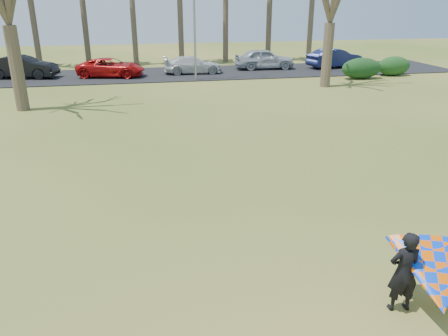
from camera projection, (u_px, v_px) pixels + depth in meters
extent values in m
plane|color=#2E5913|center=(241.00, 241.00, 10.41)|extent=(100.00, 100.00, 0.00)
cube|color=black|center=(164.00, 74.00, 33.24)|extent=(46.00, 7.00, 0.06)
cylinder|color=brown|center=(32.00, 11.00, 35.26)|extent=(0.48, 0.48, 9.00)
cylinder|color=#443929|center=(83.00, 6.00, 35.87)|extent=(0.48, 0.48, 9.70)
cylinder|color=#4D412E|center=(132.00, 1.00, 36.49)|extent=(0.48, 0.48, 10.40)
cylinder|color=brown|center=(180.00, 10.00, 37.48)|extent=(0.48, 0.48, 9.00)
cylinder|color=#483A2B|center=(226.00, 5.00, 38.09)|extent=(0.48, 0.48, 9.70)
cylinder|color=#4E402F|center=(270.00, 1.00, 38.70)|extent=(0.48, 0.48, 10.40)
cylinder|color=brown|center=(312.00, 9.00, 39.69)|extent=(0.48, 0.48, 9.00)
cylinder|color=brown|center=(17.00, 69.00, 21.88)|extent=(0.64, 0.64, 4.20)
cylinder|color=#47372A|center=(327.00, 55.00, 27.98)|extent=(0.64, 0.64, 3.99)
cylinder|color=gray|center=(194.00, 21.00, 29.44)|extent=(0.16, 0.16, 8.00)
ellipsoid|color=#133515|center=(361.00, 68.00, 31.23)|extent=(2.97, 1.35, 1.49)
ellipsoid|color=#163D16|center=(394.00, 66.00, 32.50)|extent=(2.57, 1.21, 1.43)
imported|color=black|center=(23.00, 67.00, 31.18)|extent=(5.01, 2.59, 1.57)
imported|color=#B50E0E|center=(111.00, 67.00, 31.73)|extent=(5.18, 3.21, 1.34)
imported|color=silver|center=(193.00, 65.00, 33.20)|extent=(4.44, 1.89, 1.28)
imported|color=#A3AAB1|center=(264.00, 59.00, 35.25)|extent=(4.80, 2.08, 1.61)
imported|color=navy|center=(335.00, 58.00, 36.01)|extent=(4.93, 2.67, 1.54)
imported|color=black|center=(404.00, 272.00, 7.84)|extent=(0.61, 0.42, 1.61)
cone|color=#053DF4|center=(435.00, 275.00, 7.68)|extent=(2.13, 2.39, 2.02)
cube|color=#0CBF19|center=(444.00, 279.00, 7.65)|extent=(0.62, 0.60, 0.24)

